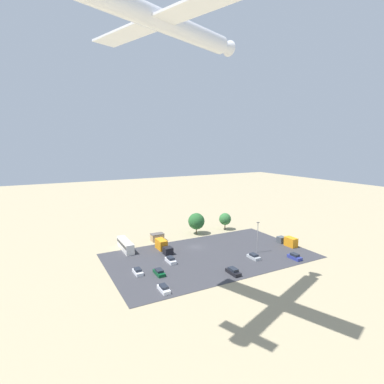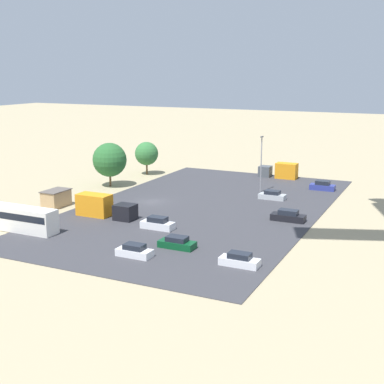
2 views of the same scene
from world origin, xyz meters
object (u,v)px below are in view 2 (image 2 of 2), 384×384
(parked_car_3, at_px, (158,224))
(parked_car_4, at_px, (288,216))
(shed_building, at_px, (56,198))
(parked_car_5, at_px, (135,251))
(parked_car_0, at_px, (322,186))
(parked_car_6, at_px, (240,260))
(parked_car_1, at_px, (272,195))
(parked_truck_1, at_px, (103,207))
(bus, at_px, (19,218))
(parked_truck_0, at_px, (280,171))
(parked_car_2, at_px, (177,243))

(parked_car_3, height_order, parked_car_4, parked_car_3)
(shed_building, relative_size, parked_car_5, 1.09)
(parked_car_0, relative_size, parked_car_4, 0.90)
(parked_car_5, relative_size, parked_car_6, 0.95)
(parked_car_1, xyz_separation_m, parked_car_5, (33.34, -5.92, 0.01))
(parked_car_0, bearing_deg, parked_car_1, 150.03)
(parked_car_4, height_order, parked_truck_1, parked_truck_1)
(shed_building, xyz_separation_m, bus, (12.40, 4.07, 0.50))
(bus, bearing_deg, parked_car_4, 122.59)
(parked_car_5, distance_m, parked_truck_1, 17.99)
(parked_car_1, relative_size, parked_car_3, 0.96)
(parked_car_3, distance_m, parked_truck_0, 40.74)
(parked_car_3, height_order, parked_truck_1, parked_truck_1)
(parked_car_1, bearing_deg, parked_car_5, 169.93)
(parked_car_0, xyz_separation_m, parked_truck_0, (-7.36, -9.79, 0.68))
(parked_car_3, xyz_separation_m, parked_car_6, (8.30, 14.70, -0.07))
(parked_car_5, height_order, parked_car_6, parked_car_6)
(parked_car_4, bearing_deg, parked_truck_0, 18.31)
(bus, xyz_separation_m, parked_car_6, (-0.18, 30.77, -1.11))
(parked_car_6, height_order, parked_truck_1, parked_truck_1)
(shed_building, height_order, bus, bus)
(parked_car_1, height_order, parked_truck_0, parked_truck_0)
(parked_car_6, bearing_deg, shed_building, 70.67)
(shed_building, distance_m, parked_car_2, 27.82)
(parked_car_1, height_order, parked_truck_1, parked_truck_1)
(shed_building, relative_size, parked_car_3, 1.00)
(parked_car_2, height_order, parked_car_5, parked_car_5)
(shed_building, xyz_separation_m, parked_car_2, (9.79, 26.03, -0.64))
(parked_car_0, xyz_separation_m, parked_car_2, (38.94, -8.87, -0.10))
(parked_car_0, xyz_separation_m, parked_truck_1, (31.19, -24.80, 0.75))
(parked_car_2, height_order, parked_car_3, parked_car_3)
(bus, distance_m, parked_car_6, 30.79)
(bus, relative_size, parked_car_0, 2.61)
(parked_car_1, xyz_separation_m, parked_car_4, (11.58, 5.85, 0.07))
(parked_car_5, xyz_separation_m, parked_truck_0, (-51.03, 2.08, 0.77))
(parked_car_2, xyz_separation_m, parked_truck_1, (-7.76, -15.93, 0.85))
(shed_building, relative_size, parked_car_2, 1.02)
(shed_building, bearing_deg, parked_car_5, 57.77)
(parked_car_1, xyz_separation_m, parked_truck_0, (-17.69, -3.83, 0.78))
(shed_building, height_order, parked_car_1, shed_building)
(parked_truck_0, relative_size, parked_truck_1, 0.82)
(bus, xyz_separation_m, parked_car_0, (-41.56, 30.84, -1.03))
(parked_car_0, xyz_separation_m, parked_car_5, (43.67, -11.88, -0.08))
(shed_building, relative_size, bus, 0.40)
(bus, xyz_separation_m, parked_car_1, (-31.22, 24.88, -1.13))
(shed_building, distance_m, parked_car_4, 35.55)
(parked_car_6, relative_size, parked_truck_0, 0.58)
(parked_car_1, relative_size, parked_truck_1, 0.47)
(shed_building, distance_m, parked_truck_0, 44.31)
(parked_car_5, distance_m, parked_car_6, 12.03)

